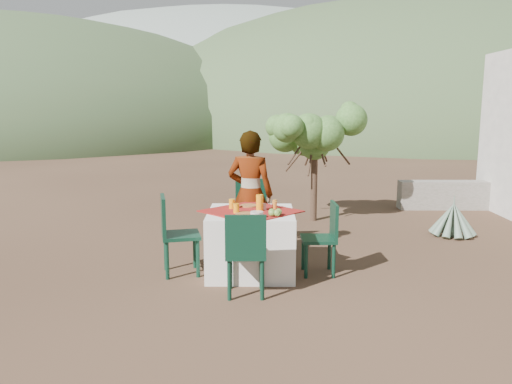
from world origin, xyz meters
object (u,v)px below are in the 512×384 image
at_px(chair_left, 174,231).
at_px(shrub_tree, 318,140).
at_px(juice_pitcher, 260,203).
at_px(table, 251,242).
at_px(chair_far, 252,210).
at_px(agave, 453,220).
at_px(chair_right, 325,235).
at_px(chair_near, 246,251).
at_px(person, 250,194).

relative_size(chair_left, shrub_tree, 0.53).
height_order(shrub_tree, juice_pitcher, shrub_tree).
relative_size(table, chair_far, 1.35).
height_order(shrub_tree, agave, shrub_tree).
bearing_deg(chair_left, shrub_tree, -47.78).
relative_size(table, shrub_tree, 0.72).
bearing_deg(chair_right, shrub_tree, 174.33).
height_order(chair_near, chair_left, chair_left).
bearing_deg(agave, chair_left, -155.17).
distance_m(person, shrub_tree, 2.52).
bearing_deg(chair_right, agave, 128.00).
height_order(chair_right, agave, chair_right).
relative_size(person, juice_pitcher, 8.76).
bearing_deg(person, agave, -146.10).
bearing_deg(chair_left, agave, -78.61).
height_order(person, shrub_tree, shrub_tree).
bearing_deg(shrub_tree, agave, -28.42).
bearing_deg(agave, chair_far, -168.12).
xyz_separation_m(chair_far, chair_left, (-0.90, -1.20, -0.01)).
relative_size(chair_left, chair_right, 1.10).
distance_m(table, chair_far, 1.13).
relative_size(person, shrub_tree, 0.94).
xyz_separation_m(chair_far, chair_right, (0.90, -1.17, -0.06)).
relative_size(chair_far, juice_pitcher, 5.03).
xyz_separation_m(table, chair_far, (-0.01, 1.12, 0.16)).
bearing_deg(chair_right, person, -130.51).
height_order(table, chair_left, chair_left).
bearing_deg(agave, person, -160.76).
height_order(chair_left, chair_right, chair_left).
xyz_separation_m(chair_right, shrub_tree, (0.22, 2.91, 0.94)).
bearing_deg(chair_left, table, -98.42).
xyz_separation_m(table, shrub_tree, (1.10, 2.87, 1.04)).
height_order(chair_far, chair_near, chair_far).
bearing_deg(chair_near, juice_pitcher, -101.54).
bearing_deg(chair_near, chair_left, -41.32).
distance_m(chair_far, chair_right, 1.48).
relative_size(agave, juice_pitcher, 3.87).
distance_m(chair_right, juice_pitcher, 0.87).
height_order(chair_left, shrub_tree, shrub_tree).
distance_m(chair_near, agave, 4.08).
xyz_separation_m(chair_near, chair_right, (0.92, 0.76, -0.02)).
height_order(table, juice_pitcher, juice_pitcher).
height_order(chair_near, juice_pitcher, juice_pitcher).
height_order(chair_far, person, person).
bearing_deg(agave, table, -150.19).
distance_m(table, chair_right, 0.89).
bearing_deg(agave, chair_near, -140.54).
bearing_deg(person, chair_far, -76.50).
relative_size(table, chair_right, 1.50).
xyz_separation_m(agave, juice_pitcher, (-3.00, -1.77, 0.61)).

